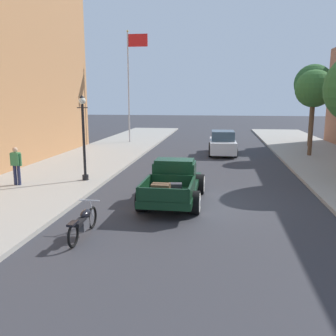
% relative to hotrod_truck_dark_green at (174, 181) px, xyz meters
% --- Properties ---
extents(ground_plane, '(140.00, 140.00, 0.00)m').
position_rel_hotrod_truck_dark_green_xyz_m(ground_plane, '(1.05, -0.24, -0.75)').
color(ground_plane, '#333338').
extents(sidewalk_left, '(5.50, 64.00, 0.15)m').
position_rel_hotrod_truck_dark_green_xyz_m(sidewalk_left, '(-6.20, -0.24, -0.68)').
color(sidewalk_left, '#9E998E').
rests_on(sidewalk_left, ground).
extents(hotrod_truck_dark_green, '(2.24, 4.96, 1.58)m').
position_rel_hotrod_truck_dark_green_xyz_m(hotrod_truck_dark_green, '(0.00, 0.00, 0.00)').
color(hotrod_truck_dark_green, black).
rests_on(hotrod_truck_dark_green, ground).
extents(motorcycle_parked, '(0.62, 2.12, 0.93)m').
position_rel_hotrod_truck_dark_green_xyz_m(motorcycle_parked, '(-2.07, -4.11, -0.31)').
color(motorcycle_parked, black).
rests_on(motorcycle_parked, ground).
extents(car_background_white, '(1.97, 4.35, 1.65)m').
position_rel_hotrod_truck_dark_green_xyz_m(car_background_white, '(1.90, 11.86, 0.01)').
color(car_background_white, silver).
rests_on(car_background_white, ground).
extents(pedestrian_sidewalk_left, '(0.53, 0.22, 1.65)m').
position_rel_hotrod_truck_dark_green_xyz_m(pedestrian_sidewalk_left, '(-6.98, 0.89, 0.33)').
color(pedestrian_sidewalk_left, '#232847').
rests_on(pedestrian_sidewalk_left, sidewalk_left).
extents(street_lamp_near, '(0.50, 0.32, 3.85)m').
position_rel_hotrod_truck_dark_green_xyz_m(street_lamp_near, '(-4.40, 2.21, 1.63)').
color(street_lamp_near, black).
rests_on(street_lamp_near, sidewalk_left).
extents(flagpole, '(1.74, 0.16, 9.16)m').
position_rel_hotrod_truck_dark_green_xyz_m(flagpole, '(-5.75, 16.91, 5.02)').
color(flagpole, '#B2B2B7').
rests_on(flagpole, sidewalk_left).
extents(street_tree_second, '(2.38, 2.38, 5.50)m').
position_rel_hotrod_truck_dark_green_xyz_m(street_tree_second, '(7.59, 11.32, 3.66)').
color(street_tree_second, brown).
rests_on(street_tree_second, sidewalk_right).
extents(street_tree_third, '(2.89, 2.89, 6.27)m').
position_rel_hotrod_truck_dark_green_xyz_m(street_tree_third, '(8.73, 16.41, 4.19)').
color(street_tree_third, brown).
rests_on(street_tree_third, sidewalk_right).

